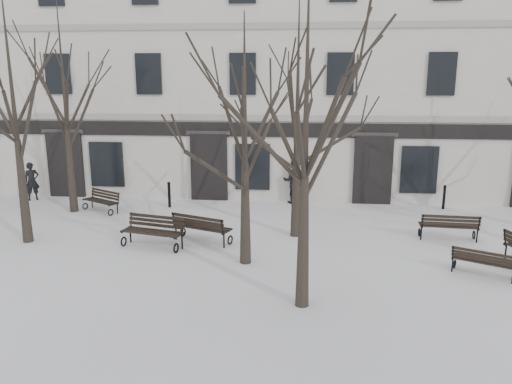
# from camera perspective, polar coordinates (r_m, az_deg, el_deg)

# --- Properties ---
(ground) EXTENTS (100.00, 100.00, 0.00)m
(ground) POSITION_cam_1_polar(r_m,az_deg,el_deg) (14.16, 2.73, -8.99)
(ground) COLOR white
(ground) RESTS_ON ground
(building) EXTENTS (40.40, 10.20, 11.40)m
(building) POSITION_cam_1_polar(r_m,az_deg,el_deg) (26.07, 4.38, 13.53)
(building) COLOR beige
(building) RESTS_ON ground
(tree_0) EXTENTS (5.63, 5.63, 8.04)m
(tree_0) POSITION_cam_1_polar(r_m,az_deg,el_deg) (17.35, -26.16, 10.82)
(tree_0) COLOR black
(tree_0) RESTS_ON ground
(tree_1) EXTENTS (4.90, 4.90, 7.00)m
(tree_1) POSITION_cam_1_polar(r_m,az_deg,el_deg) (13.77, -1.30, 9.16)
(tree_1) COLOR black
(tree_1) RESTS_ON ground
(tree_2) EXTENTS (5.18, 5.18, 7.40)m
(tree_2) POSITION_cam_1_polar(r_m,az_deg,el_deg) (11.04, 5.76, 9.41)
(tree_2) COLOR black
(tree_2) RESTS_ON ground
(tree_4) EXTENTS (5.66, 5.66, 8.08)m
(tree_4) POSITION_cam_1_polar(r_m,az_deg,el_deg) (20.76, -21.15, 11.52)
(tree_4) COLOR black
(tree_4) RESTS_ON ground
(tree_5) EXTENTS (5.46, 5.46, 7.80)m
(tree_5) POSITION_cam_1_polar(r_m,az_deg,el_deg) (16.32, 4.80, 11.51)
(tree_5) COLOR black
(tree_5) RESTS_ON ground
(bench_0) EXTENTS (2.08, 1.16, 1.00)m
(bench_0) POSITION_cam_1_polar(r_m,az_deg,el_deg) (16.20, -11.66, -4.33)
(bench_0) COLOR black
(bench_0) RESTS_ON ground
(bench_1) EXTENTS (2.05, 1.36, 0.99)m
(bench_1) POSITION_cam_1_polar(r_m,az_deg,el_deg) (16.35, -6.28, -3.99)
(bench_1) COLOR black
(bench_1) RESTS_ON ground
(bench_2) EXTENTS (1.65, 1.23, 0.80)m
(bench_2) POSITION_cam_1_polar(r_m,az_deg,el_deg) (14.95, 24.53, -7.21)
(bench_2) COLOR black
(bench_2) RESTS_ON ground
(bench_3) EXTENTS (1.75, 1.36, 0.85)m
(bench_3) POSITION_cam_1_polar(r_m,az_deg,el_deg) (20.94, -17.21, -0.89)
(bench_3) COLOR black
(bench_3) RESTS_ON ground
(bench_4) EXTENTS (1.90, 0.79, 0.93)m
(bench_4) POSITION_cam_1_polar(r_m,az_deg,el_deg) (17.68, 21.18, -3.59)
(bench_4) COLOR black
(bench_4) RESTS_ON ground
(bollard_a) EXTENTS (0.14, 0.14, 1.08)m
(bollard_a) POSITION_cam_1_polar(r_m,az_deg,el_deg) (20.90, -9.89, -0.19)
(bollard_a) COLOR black
(bollard_a) RESTS_ON ground
(bollard_b) EXTENTS (0.13, 0.13, 1.00)m
(bollard_b) POSITION_cam_1_polar(r_m,az_deg,el_deg) (21.75, 20.70, -0.45)
(bollard_b) COLOR black
(bollard_b) RESTS_ON ground
(pedestrian_a) EXTENTS (0.72, 0.70, 1.67)m
(pedestrian_a) POSITION_cam_1_polar(r_m,az_deg,el_deg) (24.03, -24.05, -0.83)
(pedestrian_a) COLOR black
(pedestrian_a) RESTS_ON ground
(pedestrian_b) EXTENTS (0.93, 0.72, 1.91)m
(pedestrian_b) POSITION_cam_1_polar(r_m,az_deg,el_deg) (21.51, 4.30, -1.24)
(pedestrian_b) COLOR black
(pedestrian_b) RESTS_ON ground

